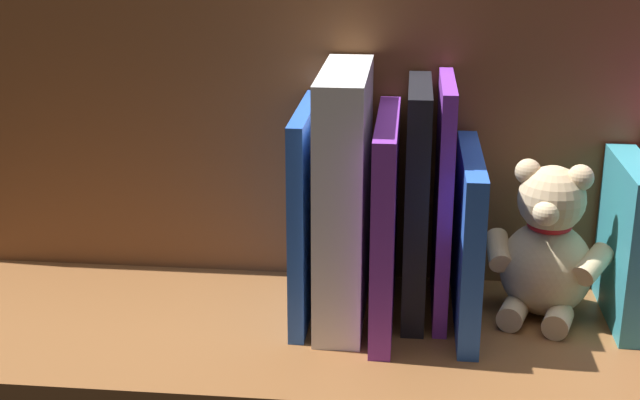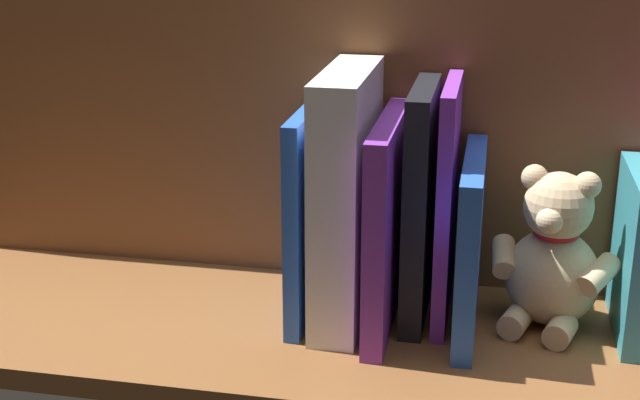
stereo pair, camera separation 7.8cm
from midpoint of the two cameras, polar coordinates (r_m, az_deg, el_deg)
ground_plane at (r=92.21cm, az=2.45°, el=-8.51°), size 102.31×30.71×2.20cm
shelf_back_panel at (r=98.26cm, az=3.80°, el=3.87°), size 102.31×1.50×31.95cm
book_4 at (r=93.51cm, az=22.09°, el=-3.22°), size 3.12×14.79×16.65cm
teddy_bear at (r=92.48cm, az=17.20°, el=-3.60°), size 12.77×12.43×16.51cm
book_5 at (r=89.61cm, az=12.15°, el=-2.81°), size 2.05×18.87×17.64cm
book_6 at (r=90.47cm, az=10.67°, el=-0.20°), size 1.42×14.55×24.48cm
book_7 at (r=90.49cm, az=8.95°, el=-0.25°), size 2.31×14.76×24.04cm
book_8 at (r=88.78cm, az=6.85°, el=-1.49°), size 2.14×19.71×21.21cm
dictionary_thick_white at (r=89.18cm, az=4.23°, el=0.22°), size 4.70×17.92×25.70cm
book_9 at (r=90.77cm, az=1.75°, el=-0.73°), size 1.57×17.26×21.74cm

